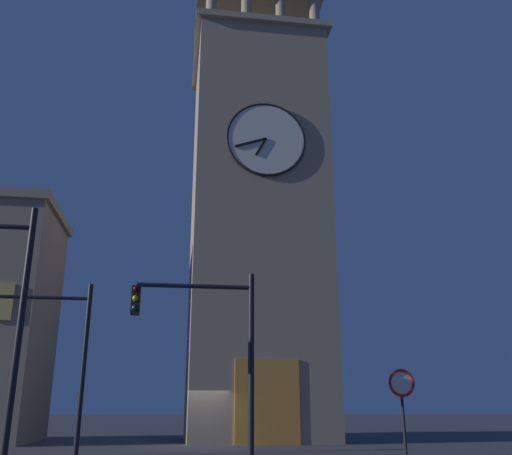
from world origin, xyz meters
name	(u,v)px	position (x,y,z in m)	size (l,w,h in m)	color
ground_plane	(203,447)	(0.00, 0.00, 0.00)	(200.00, 200.00, 0.00)	#424247
clocktower	(256,221)	(-3.09, -4.37, 12.55)	(8.26, 8.51, 29.95)	gray
traffic_signal_mid	(211,338)	(0.55, 12.78, 3.50)	(3.26, 0.41, 5.24)	black
traffic_signal_far	(44,341)	(5.67, 8.60, 3.79)	(4.06, 0.41, 5.68)	black
no_horn_sign	(402,391)	(-4.97, 11.86, 2.20)	(0.78, 0.14, 2.81)	black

